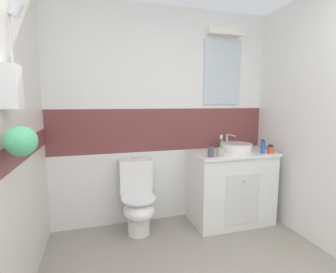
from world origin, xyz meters
TOP-DOWN VIEW (x-y plane):
  - wall_back_tiled at (0.01, 2.45)m, footprint 3.20×0.20m
  - vanity_cabinet at (0.74, 2.12)m, footprint 0.95×0.58m
  - sink_basin at (0.79, 2.12)m, footprint 0.37×0.41m
  - toilet at (-0.37, 2.16)m, footprint 0.37×0.50m
  - toothbrush_cup at (0.50, 1.94)m, footprint 0.07×0.07m
  - soap_dispenser at (0.38, 1.92)m, footprint 0.06×0.06m
  - deodorant_spray_can at (1.03, 1.93)m, footprint 0.05×0.05m
  - hair_gel_jar at (1.12, 1.92)m, footprint 0.08×0.08m

SIDE VIEW (x-z plane):
  - toilet at x=-0.37m, z-range -0.03..0.77m
  - vanity_cabinet at x=0.74m, z-range 0.00..0.85m
  - hair_gel_jar at x=1.12m, z-range 0.85..0.94m
  - sink_basin at x=0.79m, z-range 0.81..1.00m
  - soap_dispenser at x=0.38m, z-range 0.83..0.98m
  - toothbrush_cup at x=0.50m, z-range 0.79..1.02m
  - deodorant_spray_can at x=1.03m, z-range 0.85..1.00m
  - wall_back_tiled at x=0.01m, z-range 0.01..2.51m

